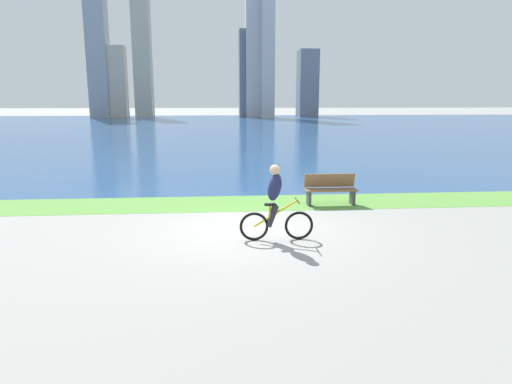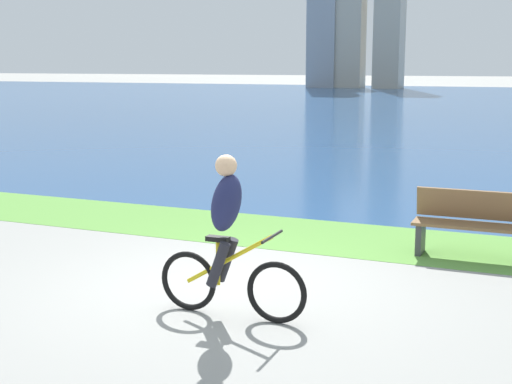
# 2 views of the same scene
# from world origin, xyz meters

# --- Properties ---
(ground_plane) EXTENTS (300.00, 300.00, 0.00)m
(ground_plane) POSITION_xyz_m (0.00, 0.00, 0.00)
(ground_plane) COLOR gray
(grass_strip_bayside) EXTENTS (120.00, 2.08, 0.01)m
(grass_strip_bayside) POSITION_xyz_m (0.00, 2.86, 0.00)
(grass_strip_bayside) COLOR #59933D
(grass_strip_bayside) RESTS_ON ground
(bay_water_surface) EXTENTS (300.00, 73.21, 0.00)m
(bay_water_surface) POSITION_xyz_m (0.00, 40.50, 0.00)
(bay_water_surface) COLOR navy
(bay_water_surface) RESTS_ON ground
(cyclist_lead) EXTENTS (1.63, 0.52, 1.68)m
(cyclist_lead) POSITION_xyz_m (0.45, -0.80, 0.84)
(cyclist_lead) COLOR black
(cyclist_lead) RESTS_ON ground
(bench_near_path) EXTENTS (1.50, 0.47, 0.90)m
(bench_near_path) POSITION_xyz_m (2.49, 2.50, 0.45)
(bench_near_path) COLOR brown
(bench_near_path) RESTS_ON ground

